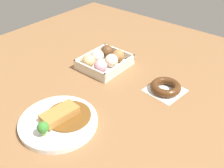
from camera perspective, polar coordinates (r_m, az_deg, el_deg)
ground_plane at (r=0.86m, az=-1.30°, el=-5.21°), size 1.60×1.60×0.00m
curry_plate at (r=0.81m, az=-11.75°, el=-7.99°), size 0.24×0.24×0.06m
donut_box at (r=1.06m, az=-1.73°, el=5.30°), size 0.20×0.17×0.07m
chocolate_ring_donut at (r=0.95m, az=11.86°, el=-0.68°), size 0.14×0.14×0.03m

